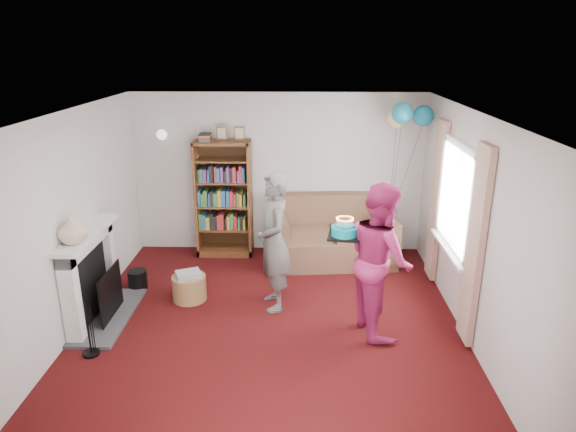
{
  "coord_description": "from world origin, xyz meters",
  "views": [
    {
      "loc": [
        0.35,
        -5.29,
        3.21
      ],
      "look_at": [
        0.2,
        0.6,
        1.2
      ],
      "focal_mm": 32.0,
      "sensor_mm": 36.0,
      "label": 1
    }
  ],
  "objects_px": {
    "sofa": "(332,237)",
    "person_magenta": "(380,259)",
    "bookcase": "(224,199)",
    "birthday_cake": "(344,231)",
    "person_striped": "(274,242)"
  },
  "relations": [
    {
      "from": "person_magenta",
      "to": "bookcase",
      "type": "bearing_deg",
      "value": 29.34
    },
    {
      "from": "bookcase",
      "to": "person_magenta",
      "type": "bearing_deg",
      "value": -47.18
    },
    {
      "from": "person_striped",
      "to": "bookcase",
      "type": "bearing_deg",
      "value": -166.84
    },
    {
      "from": "birthday_cake",
      "to": "sofa",
      "type": "bearing_deg",
      "value": 90.34
    },
    {
      "from": "person_magenta",
      "to": "birthday_cake",
      "type": "distance_m",
      "value": 0.52
    },
    {
      "from": "bookcase",
      "to": "birthday_cake",
      "type": "distance_m",
      "value": 2.78
    },
    {
      "from": "bookcase",
      "to": "person_magenta",
      "type": "height_order",
      "value": "bookcase"
    },
    {
      "from": "sofa",
      "to": "bookcase",
      "type": "bearing_deg",
      "value": 166.97
    },
    {
      "from": "bookcase",
      "to": "person_magenta",
      "type": "xyz_separation_m",
      "value": [
        2.09,
        -2.26,
        -0.0
      ]
    },
    {
      "from": "sofa",
      "to": "person_magenta",
      "type": "xyz_separation_m",
      "value": [
        0.42,
        -2.03,
        0.52
      ]
    },
    {
      "from": "bookcase",
      "to": "birthday_cake",
      "type": "relative_size",
      "value": 5.59
    },
    {
      "from": "person_striped",
      "to": "person_magenta",
      "type": "bearing_deg",
      "value": 53.83
    },
    {
      "from": "bookcase",
      "to": "person_striped",
      "type": "distance_m",
      "value": 1.94
    },
    {
      "from": "bookcase",
      "to": "person_striped",
      "type": "bearing_deg",
      "value": -63.55
    },
    {
      "from": "birthday_cake",
      "to": "person_striped",
      "type": "bearing_deg",
      "value": 150.87
    }
  ]
}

